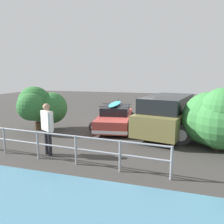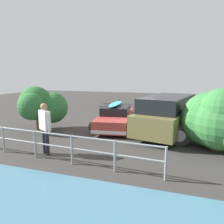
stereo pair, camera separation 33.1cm
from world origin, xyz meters
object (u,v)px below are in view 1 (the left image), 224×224
(bush_near_left, at_px, (40,106))
(bush_near_right, at_px, (216,119))
(sedan_car, at_px, (115,117))
(suv_car, at_px, (167,114))
(person_bystander, at_px, (47,125))

(bush_near_left, relative_size, bush_near_right, 0.95)
(sedan_car, height_order, suv_car, suv_car)
(suv_car, distance_m, person_bystander, 5.60)
(sedan_car, distance_m, person_bystander, 4.71)
(suv_car, xyz_separation_m, person_bystander, (3.82, 4.09, 0.15))
(suv_car, xyz_separation_m, bush_near_right, (-1.87, 1.57, 0.21))
(sedan_car, height_order, bush_near_right, bush_near_right)
(person_bystander, distance_m, bush_near_left, 3.70)
(suv_car, bearing_deg, bush_near_right, 139.89)
(bush_near_left, height_order, bush_near_right, bush_near_right)
(person_bystander, relative_size, bush_near_right, 0.73)
(sedan_car, height_order, bush_near_left, bush_near_left)
(sedan_car, bearing_deg, bush_near_left, 25.57)
(sedan_car, distance_m, bush_near_right, 5.01)
(sedan_car, xyz_separation_m, suv_car, (-2.68, 0.45, 0.38))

